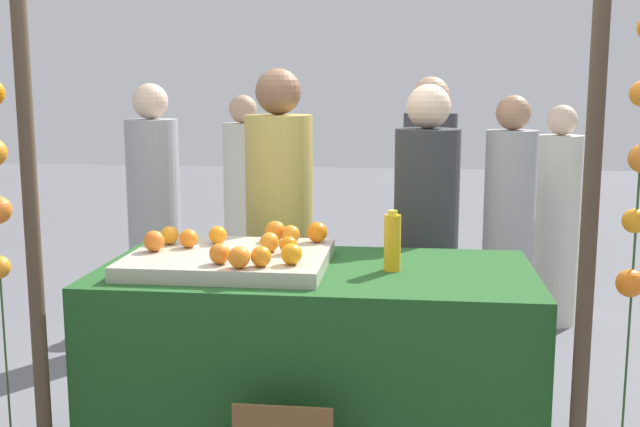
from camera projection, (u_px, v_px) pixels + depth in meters
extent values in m
cube|color=#1E4C1E|center=(316.00, 368.00, 3.23)|extent=(1.77, 0.88, 0.86)
cube|color=#B2AD99|center=(230.00, 259.00, 3.18)|extent=(0.80, 0.66, 0.06)
sphere|color=orange|center=(220.00, 254.00, 2.95)|extent=(0.08, 0.08, 0.08)
sphere|color=orange|center=(261.00, 256.00, 2.91)|extent=(0.08, 0.08, 0.08)
sphere|color=orange|center=(291.00, 254.00, 2.94)|extent=(0.08, 0.08, 0.08)
sphere|color=orange|center=(275.00, 231.00, 3.39)|extent=(0.09, 0.09, 0.09)
sphere|color=orange|center=(169.00, 235.00, 3.32)|extent=(0.08, 0.08, 0.08)
sphere|color=orange|center=(317.00, 232.00, 3.36)|extent=(0.09, 0.09, 0.09)
sphere|color=orange|center=(269.00, 242.00, 3.17)|extent=(0.08, 0.08, 0.08)
sphere|color=orange|center=(239.00, 257.00, 2.89)|extent=(0.08, 0.08, 0.08)
sphere|color=orange|center=(289.00, 245.00, 3.13)|extent=(0.07, 0.07, 0.07)
sphere|color=orange|center=(218.00, 235.00, 3.33)|extent=(0.08, 0.08, 0.08)
sphere|color=orange|center=(189.00, 238.00, 3.25)|extent=(0.08, 0.08, 0.08)
sphere|color=orange|center=(291.00, 234.00, 3.35)|extent=(0.08, 0.08, 0.08)
sphere|color=orange|center=(154.00, 241.00, 3.18)|extent=(0.09, 0.09, 0.09)
cylinder|color=#F1A61A|center=(392.00, 243.00, 3.09)|extent=(0.07, 0.07, 0.23)
cylinder|color=yellow|center=(393.00, 213.00, 3.07)|extent=(0.04, 0.04, 0.02)
cylinder|color=tan|center=(280.00, 259.00, 3.92)|extent=(0.34, 0.34, 1.45)
sphere|color=brown|center=(278.00, 92.00, 3.78)|extent=(0.23, 0.23, 0.23)
cylinder|color=#333338|center=(425.00, 267.00, 3.88)|extent=(0.32, 0.32, 1.39)
sphere|color=beige|center=(429.00, 106.00, 3.75)|extent=(0.22, 0.22, 0.22)
cylinder|color=beige|center=(556.00, 231.00, 5.16)|extent=(0.29, 0.29, 1.27)
sphere|color=beige|center=(562.00, 120.00, 5.04)|extent=(0.20, 0.20, 0.20)
cylinder|color=beige|center=(245.00, 212.00, 5.79)|extent=(0.31, 0.31, 1.32)
sphere|color=tan|center=(243.00, 109.00, 5.67)|extent=(0.21, 0.21, 0.21)
cylinder|color=#99999E|center=(155.00, 231.00, 4.83)|extent=(0.32, 0.32, 1.39)
sphere|color=beige|center=(150.00, 101.00, 4.70)|extent=(0.22, 0.22, 0.22)
cylinder|color=#333338|center=(428.00, 227.00, 4.86)|extent=(0.33, 0.33, 1.43)
sphere|color=tan|center=(431.00, 95.00, 4.73)|extent=(0.22, 0.22, 0.22)
cylinder|color=#99999E|center=(508.00, 240.00, 4.71)|extent=(0.31, 0.31, 1.33)
sphere|color=#A87A59|center=(513.00, 113.00, 4.59)|extent=(0.21, 0.21, 0.21)
cylinder|color=#473828|center=(33.00, 239.00, 2.77)|extent=(0.06, 0.06, 2.10)
cylinder|color=#473828|center=(588.00, 253.00, 2.55)|extent=(0.06, 0.06, 2.10)
cylinder|color=#2D4C23|center=(0.00, 270.00, 2.78)|extent=(0.01, 0.01, 1.88)
cylinder|color=#2D4C23|center=(632.00, 286.00, 2.56)|extent=(0.01, 0.01, 1.88)
sphere|color=orange|center=(635.00, 221.00, 2.53)|extent=(0.08, 0.08, 0.08)
sphere|color=orange|center=(630.00, 283.00, 2.55)|extent=(0.09, 0.09, 0.09)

